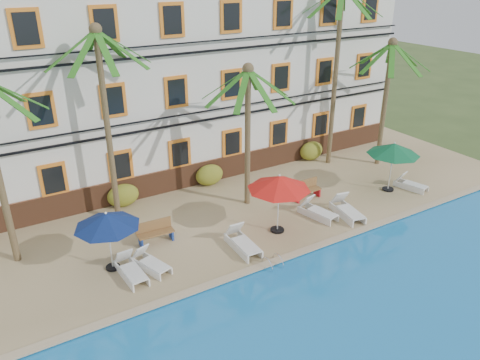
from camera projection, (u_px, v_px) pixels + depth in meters
ground at (286, 248)px, 19.33m from camera, size 100.00×100.00×0.00m
pool_deck at (226, 198)px, 23.17m from camera, size 30.00×12.00×0.25m
swimming_pool at (426, 356)px, 13.84m from camera, size 26.00×12.00×0.20m
pool_coping at (299, 252)px, 18.51m from camera, size 30.00×0.35×0.06m
hotel_building at (179, 74)px, 24.86m from camera, size 25.40×6.44×10.22m
palm_b at (104, 102)px, 18.86m from camera, size 4.14×4.14×8.43m
palm_c at (248, 116)px, 20.66m from camera, size 4.14×4.14×6.65m
palm_d at (337, 55)px, 24.54m from camera, size 4.14×4.14×9.71m
palm_e at (387, 85)px, 25.09m from camera, size 4.14×4.14×7.02m
shrub_left at (123, 195)px, 21.95m from camera, size 1.50×0.90×1.10m
shrub_mid at (209, 175)px, 24.10m from camera, size 1.50×0.90×1.10m
shrub_right at (311, 151)px, 27.25m from camera, size 1.50×0.90×1.10m
umbrella_blue at (107, 221)px, 16.75m from camera, size 2.40×2.40×2.41m
umbrella_red at (279, 183)px, 19.14m from camera, size 2.66×2.66×2.65m
umbrella_green at (394, 149)px, 22.83m from camera, size 2.59×2.59×2.59m
lounger_a at (131, 270)px, 17.03m from camera, size 0.76×1.88×0.87m
lounger_b at (150, 262)px, 17.47m from camera, size 1.10×1.82×0.81m
lounger_c at (242, 242)px, 18.68m from camera, size 0.78×2.02×0.94m
lounger_d at (317, 211)px, 21.11m from camera, size 1.06×1.97×0.88m
lounger_e at (347, 210)px, 21.17m from camera, size 1.09×2.13×0.96m
lounger_f at (410, 184)px, 23.81m from camera, size 0.98×1.74×0.78m
bench_left at (155, 232)px, 19.11m from camera, size 1.52×0.55×0.93m
bench_right at (306, 189)px, 22.74m from camera, size 1.50×0.49×0.93m
pool_ladder at (273, 264)px, 17.81m from camera, size 0.54×0.74×0.74m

